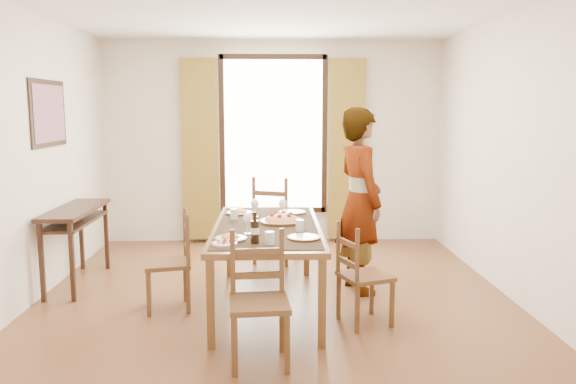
{
  "coord_description": "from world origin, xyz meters",
  "views": [
    {
      "loc": [
        -0.03,
        -5.07,
        1.8
      ],
      "look_at": [
        0.13,
        0.28,
        1.0
      ],
      "focal_mm": 35.0,
      "sensor_mm": 36.0,
      "label": 1
    }
  ],
  "objects_px": {
    "console_table": "(75,219)",
    "pasta_platter": "(281,217)",
    "dining_table": "(267,232)",
    "man": "(360,201)"
  },
  "relations": [
    {
      "from": "console_table",
      "to": "pasta_platter",
      "type": "relative_size",
      "value": 3.0
    },
    {
      "from": "console_table",
      "to": "dining_table",
      "type": "distance_m",
      "value": 2.08
    },
    {
      "from": "pasta_platter",
      "to": "man",
      "type": "bearing_deg",
      "value": 22.7
    },
    {
      "from": "dining_table",
      "to": "pasta_platter",
      "type": "relative_size",
      "value": 4.95
    },
    {
      "from": "dining_table",
      "to": "man",
      "type": "bearing_deg",
      "value": 24.92
    },
    {
      "from": "man",
      "to": "pasta_platter",
      "type": "xyz_separation_m",
      "value": [
        -0.77,
        -0.32,
        -0.1
      ]
    },
    {
      "from": "man",
      "to": "pasta_platter",
      "type": "relative_size",
      "value": 4.53
    },
    {
      "from": "console_table",
      "to": "man",
      "type": "bearing_deg",
      "value": -5.64
    },
    {
      "from": "dining_table",
      "to": "man",
      "type": "xyz_separation_m",
      "value": [
        0.9,
        0.42,
        0.21
      ]
    },
    {
      "from": "console_table",
      "to": "dining_table",
      "type": "bearing_deg",
      "value": -19.73
    }
  ]
}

